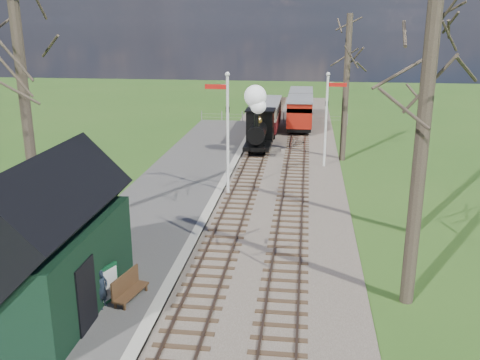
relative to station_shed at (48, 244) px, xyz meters
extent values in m
ellipsoid|color=#385B23|center=(-20.70, 56.00, -17.03)|extent=(57.60, 36.00, 16.20)
ellipsoid|color=#385B23|center=(14.30, 61.00, -20.31)|extent=(70.40, 44.00, 19.80)
ellipsoid|color=#385B23|center=(-3.70, 66.00, -18.67)|extent=(64.00, 40.00, 18.00)
cube|color=brown|center=(5.60, 18.00, -2.22)|extent=(8.00, 60.00, 0.10)
cube|color=brown|center=(3.80, 18.00, -2.13)|extent=(0.07, 60.00, 0.12)
cube|color=brown|center=(4.80, 18.00, -2.13)|extent=(0.07, 60.00, 0.12)
cube|color=#38281C|center=(4.30, 18.00, -2.17)|extent=(1.60, 60.00, 0.09)
cube|color=brown|center=(6.40, 18.00, -2.13)|extent=(0.07, 60.00, 0.12)
cube|color=brown|center=(7.40, 18.00, -2.13)|extent=(0.07, 60.00, 0.12)
cube|color=#38281C|center=(6.90, 18.00, -2.17)|extent=(1.60, 60.00, 0.09)
cube|color=#474442|center=(0.80, 10.00, -2.17)|extent=(5.00, 44.00, 0.20)
cube|color=#B2AD9E|center=(3.10, 10.00, -2.16)|extent=(0.40, 44.00, 0.21)
cube|color=black|center=(0.00, 0.00, -0.77)|extent=(3.00, 6.00, 2.60)
cube|color=black|center=(0.00, 0.00, 1.08)|extent=(3.25, 6.30, 3.25)
cube|color=black|center=(1.52, -1.00, -1.07)|extent=(0.06, 1.20, 2.00)
cylinder|color=silver|center=(3.60, 12.00, 0.73)|extent=(0.14, 0.14, 6.00)
sphere|color=silver|center=(3.60, 12.00, 3.83)|extent=(0.24, 0.24, 0.24)
cube|color=#B7140F|center=(3.05, 12.00, 3.23)|extent=(1.10, 0.08, 0.22)
cube|color=black|center=(3.60, 12.00, 2.13)|extent=(0.18, 0.06, 0.30)
cylinder|color=silver|center=(8.60, 18.00, 0.48)|extent=(0.14, 0.14, 5.50)
sphere|color=silver|center=(8.60, 18.00, 3.33)|extent=(0.24, 0.24, 0.24)
cube|color=#B7140F|center=(9.15, 18.00, 2.73)|extent=(1.10, 0.08, 0.22)
cube|color=black|center=(8.60, 18.00, 1.63)|extent=(0.18, 0.06, 0.30)
cylinder|color=#382D23|center=(-3.00, 5.00, 3.23)|extent=(0.41, 0.41, 11.00)
cylinder|color=#382D23|center=(10.80, 2.00, 3.73)|extent=(0.42, 0.42, 12.00)
cylinder|color=#382D23|center=(12.10, 8.00, 2.73)|extent=(0.40, 0.40, 10.00)
cylinder|color=#382D23|center=(9.80, 20.00, 2.23)|extent=(0.39, 0.39, 9.00)
cube|color=slate|center=(4.60, 32.00, -1.52)|extent=(12.60, 0.02, 0.01)
cube|color=slate|center=(4.60, 32.00, -1.82)|extent=(12.60, 0.02, 0.02)
cylinder|color=slate|center=(4.60, 32.00, -1.77)|extent=(0.08, 0.08, 1.00)
cube|color=black|center=(4.30, 21.32, -1.62)|extent=(1.71, 4.02, 0.25)
cylinder|color=black|center=(4.30, 20.72, -0.71)|extent=(1.10, 2.61, 1.10)
cube|color=black|center=(4.30, 22.53, -0.61)|extent=(1.81, 1.61, 2.01)
cylinder|color=black|center=(4.30, 19.72, 0.19)|extent=(0.28, 0.28, 0.80)
sphere|color=#B98136|center=(4.30, 21.02, -0.01)|extent=(0.52, 0.52, 0.52)
sphere|color=white|center=(4.40, 19.72, 1.14)|extent=(1.00, 1.00, 1.00)
sphere|color=white|center=(4.20, 19.82, 1.75)|extent=(1.41, 1.41, 1.41)
cylinder|color=black|center=(3.80, 20.12, -1.75)|extent=(0.10, 0.64, 0.64)
cylinder|color=black|center=(4.80, 20.12, -1.75)|extent=(0.10, 0.64, 0.64)
cube|color=black|center=(4.30, 27.32, -1.72)|extent=(1.91, 7.03, 0.30)
cube|color=#541315|center=(4.30, 27.32, -1.11)|extent=(2.01, 7.03, 0.90)
cube|color=beige|center=(4.30, 27.32, -0.21)|extent=(2.01, 7.03, 0.90)
cube|color=slate|center=(4.30, 27.32, 0.29)|extent=(2.11, 7.23, 0.12)
cube|color=black|center=(6.90, 28.94, -1.73)|extent=(1.84, 4.84, 0.29)
cube|color=maroon|center=(6.90, 28.94, -1.15)|extent=(1.94, 4.84, 0.87)
cube|color=beige|center=(6.90, 28.94, -0.28)|extent=(1.94, 4.84, 0.87)
cube|color=slate|center=(6.90, 28.94, 0.21)|extent=(2.03, 5.04, 0.12)
cube|color=black|center=(6.90, 34.44, -1.73)|extent=(1.84, 4.84, 0.29)
cube|color=maroon|center=(6.90, 34.44, -1.15)|extent=(1.94, 4.84, 0.87)
cube|color=beige|center=(6.90, 34.44, -0.28)|extent=(1.94, 4.84, 0.87)
cube|color=slate|center=(6.90, 34.44, 0.21)|extent=(2.03, 5.04, 0.12)
cube|color=#0D4122|center=(1.56, 0.48, -1.47)|extent=(0.38, 0.79, 1.19)
cube|color=silver|center=(1.60, 0.47, -1.47)|extent=(0.28, 0.66, 0.98)
cube|color=#4B301A|center=(2.20, 0.69, -1.82)|extent=(0.76, 1.55, 0.06)
cube|color=#4B301A|center=(2.01, 0.73, -1.53)|extent=(0.40, 1.47, 0.64)
cube|color=#4B301A|center=(2.36, 0.05, -1.96)|extent=(0.06, 0.06, 0.21)
cube|color=#4B301A|center=(2.04, 1.33, -1.96)|extent=(0.06, 0.06, 0.21)
imported|color=black|center=(1.51, 0.10, -1.45)|extent=(0.42, 0.52, 1.24)
camera|label=1|loc=(7.44, -13.73, 6.31)|focal=40.00mm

